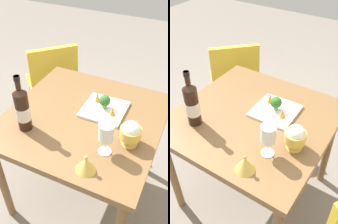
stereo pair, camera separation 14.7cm
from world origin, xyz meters
The scene contains 11 objects.
ground_plane centered at (0.00, 0.00, 0.00)m, with size 8.00×8.00×0.00m, color gray.
dining_table centered at (0.00, 0.00, 0.66)m, with size 0.89×0.89×0.75m.
chair_near_window centered at (0.57, -0.57, 0.53)m, with size 0.57×0.57×0.85m.
wine_bottle centered at (0.25, 0.23, 0.88)m, with size 0.08×0.08×0.33m.
wine_glass centered at (-0.21, 0.20, 0.88)m, with size 0.08×0.08×0.18m.
rice_bowl centered at (-0.31, 0.10, 0.82)m, with size 0.11×0.11×0.14m.
rice_bowl_lid centered at (-0.18, 0.35, 0.78)m, with size 0.10×0.10×0.09m.
serving_plate centered at (-0.09, -0.10, 0.75)m, with size 0.26×0.26×0.02m.
broccoli_floret centered at (-0.08, -0.11, 0.81)m, with size 0.07×0.07×0.09m.
carrot_garnish_left centered at (-0.15, -0.06, 0.79)m, with size 0.03×0.03×0.05m.
carrot_garnish_right centered at (-0.02, -0.15, 0.80)m, with size 0.03×0.03×0.07m.
Camera 2 is at (-0.62, 0.96, 1.70)m, focal length 40.98 mm.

